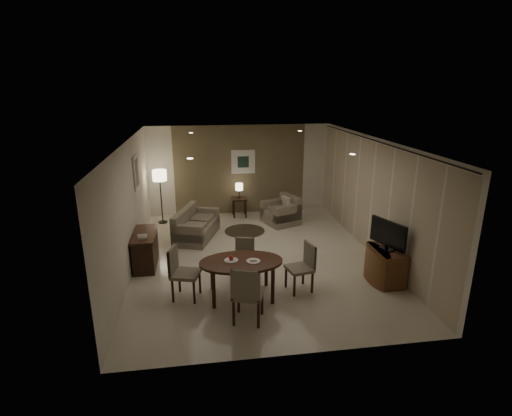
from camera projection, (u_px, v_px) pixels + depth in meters
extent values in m
cube|color=beige|center=(257.00, 258.00, 9.24)|extent=(5.50, 7.00, 0.00)
cube|color=white|center=(257.00, 141.00, 8.44)|extent=(5.50, 7.00, 0.00)
cube|color=brown|center=(240.00, 170.00, 12.14)|extent=(5.50, 0.00, 2.70)
cube|color=beige|center=(129.00, 208.00, 8.45)|extent=(0.00, 7.00, 2.70)
cube|color=beige|center=(375.00, 197.00, 9.23)|extent=(0.00, 7.00, 2.70)
cube|color=brown|center=(240.00, 170.00, 12.13)|extent=(3.96, 0.03, 2.70)
cylinder|color=black|center=(377.00, 141.00, 8.84)|extent=(0.03, 6.80, 0.03)
cube|color=silver|center=(243.00, 162.00, 12.05)|extent=(0.72, 0.03, 0.72)
cube|color=#1B3026|center=(243.00, 162.00, 12.03)|extent=(0.34, 0.01, 0.34)
cube|color=silver|center=(136.00, 172.00, 9.44)|extent=(0.03, 0.60, 0.80)
cube|color=gray|center=(137.00, 172.00, 9.44)|extent=(0.01, 0.46, 0.64)
cylinder|color=white|center=(190.00, 159.00, 6.55)|extent=(0.10, 0.10, 0.01)
cylinder|color=white|center=(353.00, 154.00, 6.94)|extent=(0.10, 0.10, 0.01)
cylinder|color=white|center=(191.00, 133.00, 9.94)|extent=(0.10, 0.10, 0.01)
cylinder|color=white|center=(300.00, 131.00, 10.34)|extent=(0.10, 0.10, 0.01)
cylinder|color=white|center=(231.00, 260.00, 7.38)|extent=(0.26, 0.26, 0.02)
cylinder|color=white|center=(253.00, 261.00, 7.34)|extent=(0.26, 0.26, 0.02)
sphere|color=red|center=(231.00, 258.00, 7.37)|extent=(0.09, 0.09, 0.09)
cube|color=white|center=(253.00, 260.00, 7.34)|extent=(0.12, 0.08, 0.03)
cylinder|color=#392F20|center=(245.00, 231.00, 10.93)|extent=(1.09, 1.09, 0.01)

